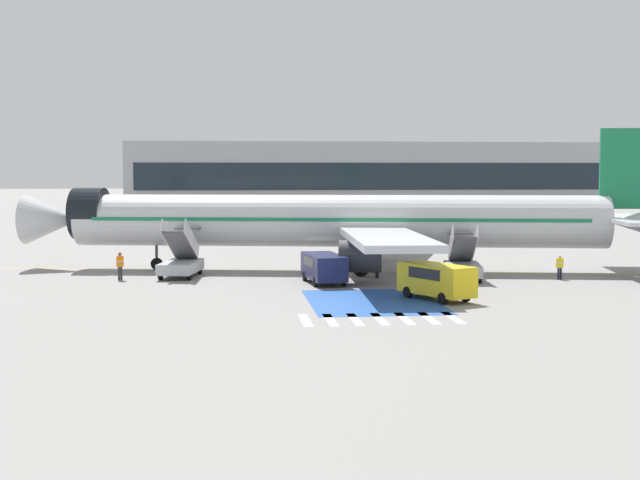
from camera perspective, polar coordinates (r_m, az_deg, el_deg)
name	(u,v)px	position (r m, az deg, el deg)	size (l,w,h in m)	color
ground_plane	(322,272)	(62.85, 0.11, -2.05)	(600.00, 600.00, 0.00)	gray
apron_leadline_yellow	(338,271)	(63.35, 1.15, -2.00)	(0.20, 81.47, 0.01)	gold
apron_stand_patch_blue	(373,302)	(48.68, 3.39, -3.96)	(6.99, 9.93, 0.01)	#2856A8
apron_walkway_bar_0	(305,320)	(42.62, -0.94, -5.16)	(0.44, 3.60, 0.01)	silver
apron_walkway_bar_1	(330,320)	(42.74, 0.67, -5.13)	(0.44, 3.60, 0.01)	silver
apron_walkway_bar_2	(355,319)	(42.90, 2.26, -5.10)	(0.44, 3.60, 0.01)	silver
apron_walkway_bar_3	(380,319)	(43.09, 3.85, -5.06)	(0.44, 3.60, 0.01)	silver
apron_walkway_bar_4	(404,318)	(43.31, 5.42, -5.02)	(0.44, 3.60, 0.01)	silver
apron_walkway_bar_5	(429,318)	(43.56, 6.97, -4.98)	(0.44, 3.60, 0.01)	silver
apron_walkway_bar_6	(453,318)	(43.85, 8.50, -4.93)	(0.44, 3.60, 0.01)	silver
airliner	(347,221)	(63.02, 1.72, 1.20)	(46.90, 33.50, 10.04)	silver
boarding_stairs_forward	(181,262)	(60.39, -8.90, -1.42)	(3.04, 5.49, 4.04)	#ADB2BA
boarding_stairs_aft	(463,265)	(58.98, 9.11, -1.59)	(3.04, 5.49, 3.81)	#ADB2BA
fuel_tanker	(387,227)	(86.47, 4.32, 0.84)	(4.07, 10.14, 3.34)	#38383D
service_van_0	(436,278)	(49.57, 7.45, -2.45)	(3.74, 5.09, 1.97)	yellow
service_van_3	(324,266)	(56.21, 0.24, -1.67)	(2.54, 5.10, 1.85)	#1E234C
ground_crew_0	(377,264)	(59.13, 3.68, -1.56)	(0.47, 0.46, 1.63)	#191E38
ground_crew_1	(560,266)	(60.37, 15.10, -1.59)	(0.45, 0.28, 1.61)	#191E38
ground_crew_2	(120,264)	(59.31, -12.68, -1.51)	(0.49, 0.42, 1.84)	#2D2D33
terminal_building	(370,180)	(138.40, 3.20, 3.87)	(73.87, 12.10, 11.44)	#9EA3A8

